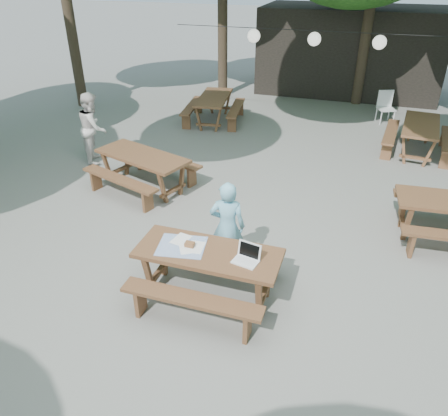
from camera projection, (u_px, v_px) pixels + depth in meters
The scene contains 12 objects.
ground at pixel (262, 245), 7.39m from camera, with size 80.00×80.00×0.00m, color slate.
pavilion at pixel (350, 50), 15.19m from camera, with size 6.00×3.00×2.80m, color black.
main_picnic_table at pixel (209, 272), 6.14m from camera, with size 2.00×1.58×0.75m.
picnic_table_nw at pixel (144, 171), 9.04m from camera, with size 2.30×2.10×0.75m.
picnic_table_far_w at pixel (214, 109), 12.69m from camera, with size 1.84×2.11×0.75m.
picnic_table_far_e at pixel (418, 138), 10.67m from camera, with size 1.75×2.07×0.75m.
woman at pixel (227, 227), 6.53m from camera, with size 0.54×0.35×1.47m, color #7AC3DE.
second_person at pixel (93, 128), 10.08m from camera, with size 0.79×0.61×1.62m, color silver.
plastic_chair at pixel (385, 114), 12.73m from camera, with size 0.57×0.57×0.90m.
laptop at pixel (247, 256), 5.75m from camera, with size 0.38×0.32×0.24m.
tabletop_clutter at pixel (184, 246), 6.06m from camera, with size 0.73×0.65×0.08m.
paper_lanterns at pixel (315, 39), 11.17m from camera, with size 9.00×0.34×0.38m.
Camera 1 is at (1.27, -5.98, 4.25)m, focal length 35.00 mm.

